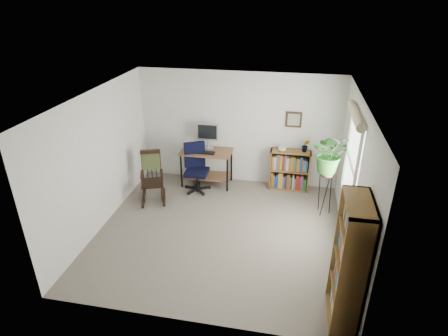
% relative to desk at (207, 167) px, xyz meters
% --- Properties ---
extents(floor, '(4.20, 4.00, 0.00)m').
position_rel_desk_xyz_m(floor, '(0.63, -1.70, -0.39)').
color(floor, slate).
rests_on(floor, ground).
extents(ceiling, '(4.20, 4.00, 0.00)m').
position_rel_desk_xyz_m(ceiling, '(0.63, -1.70, 2.01)').
color(ceiling, silver).
rests_on(ceiling, ground).
extents(wall_back, '(4.20, 0.00, 2.40)m').
position_rel_desk_xyz_m(wall_back, '(0.63, 0.30, 0.81)').
color(wall_back, silver).
rests_on(wall_back, ground).
extents(wall_front, '(4.20, 0.00, 2.40)m').
position_rel_desk_xyz_m(wall_front, '(0.63, -3.70, 0.81)').
color(wall_front, silver).
rests_on(wall_front, ground).
extents(wall_left, '(0.00, 4.00, 2.40)m').
position_rel_desk_xyz_m(wall_left, '(-1.47, -1.70, 0.81)').
color(wall_left, silver).
rests_on(wall_left, ground).
extents(wall_right, '(0.00, 4.00, 2.40)m').
position_rel_desk_xyz_m(wall_right, '(2.73, -1.70, 0.81)').
color(wall_right, silver).
rests_on(wall_right, ground).
extents(window, '(0.12, 1.20, 1.50)m').
position_rel_desk_xyz_m(window, '(2.69, -1.40, 1.01)').
color(window, white).
rests_on(window, wall_right).
extents(desk, '(1.07, 0.59, 0.77)m').
position_rel_desk_xyz_m(desk, '(0.00, 0.00, 0.00)').
color(desk, brown).
rests_on(desk, floor).
extents(monitor, '(0.46, 0.16, 0.56)m').
position_rel_desk_xyz_m(monitor, '(0.00, 0.14, 0.67)').
color(monitor, '#B1B1B6').
rests_on(monitor, desk).
extents(keyboard, '(0.40, 0.15, 0.02)m').
position_rel_desk_xyz_m(keyboard, '(0.00, -0.12, 0.40)').
color(keyboard, black).
rests_on(keyboard, desk).
extents(office_chair, '(0.75, 0.75, 1.03)m').
position_rel_desk_xyz_m(office_chair, '(-0.13, -0.35, 0.13)').
color(office_chair, black).
rests_on(office_chair, floor).
extents(rocking_chair, '(0.80, 1.01, 1.02)m').
position_rel_desk_xyz_m(rocking_chair, '(-0.90, -0.87, 0.13)').
color(rocking_chair, black).
rests_on(rocking_chair, floor).
extents(low_bookshelf, '(0.82, 0.27, 0.86)m').
position_rel_desk_xyz_m(low_bookshelf, '(1.75, 0.12, 0.05)').
color(low_bookshelf, brown).
rests_on(low_bookshelf, floor).
extents(tall_bookshelf, '(0.32, 0.76, 1.73)m').
position_rel_desk_xyz_m(tall_bookshelf, '(2.55, -3.22, 0.48)').
color(tall_bookshelf, brown).
rests_on(tall_bookshelf, floor).
extents(plant_stand, '(0.27, 0.27, 0.93)m').
position_rel_desk_xyz_m(plant_stand, '(2.43, -0.73, 0.08)').
color(plant_stand, black).
rests_on(plant_stand, floor).
extents(spider_plant, '(1.69, 1.88, 1.46)m').
position_rel_desk_xyz_m(spider_plant, '(2.43, -0.73, 1.21)').
color(spider_plant, '#296924').
rests_on(spider_plant, plant_stand).
extents(potted_plant_small, '(0.13, 0.24, 0.11)m').
position_rel_desk_xyz_m(potted_plant_small, '(2.03, 0.13, 0.53)').
color(potted_plant_small, '#296924').
rests_on(potted_plant_small, low_bookshelf).
extents(framed_picture, '(0.32, 0.04, 0.32)m').
position_rel_desk_xyz_m(framed_picture, '(1.75, 0.27, 1.10)').
color(framed_picture, black).
rests_on(framed_picture, wall_back).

